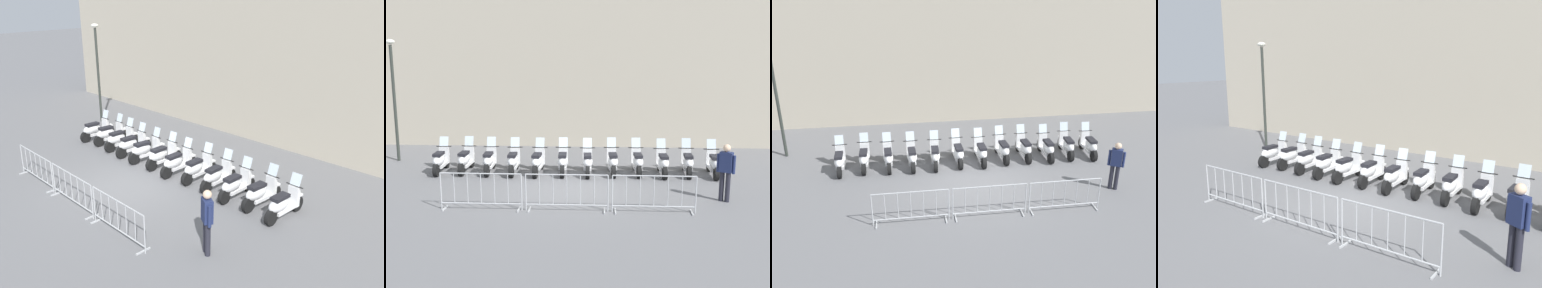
# 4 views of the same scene
# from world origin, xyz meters

# --- Properties ---
(ground_plane) EXTENTS (120.00, 120.00, 0.00)m
(ground_plane) POSITION_xyz_m (0.00, 0.00, 0.00)
(ground_plane) COLOR slate
(building_facade) EXTENTS (28.05, 6.51, 11.03)m
(building_facade) POSITION_xyz_m (1.16, 7.78, 5.51)
(building_facade) COLOR #B2A893
(building_facade) RESTS_ON ground
(motorcycle_0) EXTENTS (0.58, 1.73, 1.24)m
(motorcycle_0) POSITION_xyz_m (-4.60, 2.46, 0.45)
(motorcycle_0) COLOR black
(motorcycle_0) RESTS_ON ground
(motorcycle_1) EXTENTS (0.63, 1.72, 1.24)m
(motorcycle_1) POSITION_xyz_m (-3.70, 2.46, 0.45)
(motorcycle_1) COLOR black
(motorcycle_1) RESTS_ON ground
(motorcycle_2) EXTENTS (0.57, 1.73, 1.24)m
(motorcycle_2) POSITION_xyz_m (-2.82, 2.25, 0.45)
(motorcycle_2) COLOR black
(motorcycle_2) RESTS_ON ground
(motorcycle_3) EXTENTS (0.58, 1.73, 1.24)m
(motorcycle_3) POSITION_xyz_m (-1.95, 2.06, 0.45)
(motorcycle_3) COLOR black
(motorcycle_3) RESTS_ON ground
(motorcycle_4) EXTENTS (0.67, 1.72, 1.24)m
(motorcycle_4) POSITION_xyz_m (-1.07, 1.92, 0.45)
(motorcycle_4) COLOR black
(motorcycle_4) RESTS_ON ground
(motorcycle_5) EXTENTS (0.58, 1.73, 1.24)m
(motorcycle_5) POSITION_xyz_m (-0.17, 1.86, 0.45)
(motorcycle_5) COLOR black
(motorcycle_5) RESTS_ON ground
(motorcycle_6) EXTENTS (0.58, 1.73, 1.24)m
(motorcycle_6) POSITION_xyz_m (0.70, 1.67, 0.45)
(motorcycle_6) COLOR black
(motorcycle_6) RESTS_ON ground
(motorcycle_7) EXTENTS (0.56, 1.73, 1.24)m
(motorcycle_7) POSITION_xyz_m (1.61, 1.67, 0.45)
(motorcycle_7) COLOR black
(motorcycle_7) RESTS_ON ground
(motorcycle_8) EXTENTS (0.57, 1.73, 1.24)m
(motorcycle_8) POSITION_xyz_m (2.49, 1.55, 0.45)
(motorcycle_8) COLOR black
(motorcycle_8) RESTS_ON ground
(motorcycle_9) EXTENTS (0.60, 1.72, 1.24)m
(motorcycle_9) POSITION_xyz_m (3.36, 1.31, 0.45)
(motorcycle_9) COLOR black
(motorcycle_9) RESTS_ON ground
(motorcycle_10) EXTENTS (0.67, 1.72, 1.24)m
(motorcycle_10) POSITION_xyz_m (4.25, 1.28, 0.45)
(motorcycle_10) COLOR black
(motorcycle_10) RESTS_ON ground
(motorcycle_11) EXTENTS (0.65, 1.72, 1.24)m
(motorcycle_11) POSITION_xyz_m (5.12, 1.03, 0.45)
(motorcycle_11) COLOR black
(motorcycle_11) RESTS_ON ground
(barrier_segment_0) EXTENTS (2.30, 0.75, 1.07)m
(barrier_segment_0) POSITION_xyz_m (-2.70, -1.76, 0.53)
(barrier_segment_0) COLOR #B2B5B7
(barrier_segment_0) RESTS_ON ground
(barrier_segment_1) EXTENTS (2.30, 0.75, 1.07)m
(barrier_segment_1) POSITION_xyz_m (-0.31, -2.11, 0.53)
(barrier_segment_1) COLOR #B2B5B7
(barrier_segment_1) RESTS_ON ground
(barrier_segment_2) EXTENTS (2.30, 0.75, 1.07)m
(barrier_segment_2) POSITION_xyz_m (2.07, -2.47, 0.53)
(barrier_segment_2) COLOR #B2B5B7
(barrier_segment_2) RESTS_ON ground
(street_lamp) EXTENTS (0.36, 0.36, 4.81)m
(street_lamp) POSITION_xyz_m (-6.65, 4.55, 2.98)
(street_lamp) COLOR #2D332D
(street_lamp) RESTS_ON ground
(officer_near_row_end) EXTENTS (0.45, 0.40, 1.73)m
(officer_near_row_end) POSITION_xyz_m (4.40, -1.70, 0.98)
(officer_near_row_end) COLOR #23232D
(officer_near_row_end) RESTS_ON ground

